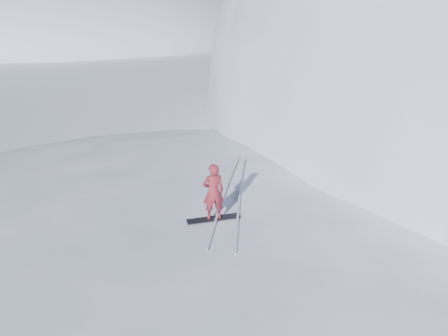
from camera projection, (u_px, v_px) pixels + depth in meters
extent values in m
ellipsoid|color=white|center=(297.00, 318.00, 11.80)|extent=(36.00, 28.00, 4.80)
ellipsoid|color=white|center=(197.00, 12.00, 116.43)|extent=(140.00, 90.00, 36.00)
ellipsoid|color=white|center=(223.00, 241.00, 15.21)|extent=(7.00, 6.30, 1.00)
cube|color=black|center=(214.00, 219.00, 11.89)|extent=(1.41, 1.00, 0.02)
imported|color=maroon|center=(213.00, 192.00, 11.56)|extent=(0.70, 0.63, 1.61)
cube|color=silver|center=(224.00, 194.00, 13.24)|extent=(0.95, 5.94, 0.04)
cube|color=silver|center=(239.00, 196.00, 13.12)|extent=(1.39, 5.86, 0.04)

